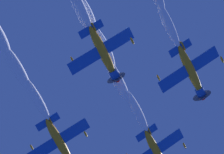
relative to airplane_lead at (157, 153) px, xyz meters
The scene contains 4 objects.
airplane_lead is the anchor object (origin of this frame).
airplane_left_wingman 14.03m from the airplane_lead, ahead, with size 8.41×8.42×3.84m.
airplane_right_wingman 13.35m from the airplane_lead, 100.90° to the left, with size 8.27×8.46×4.28m.
airplane_slot_tail 17.44m from the airplane_lead, 57.28° to the left, with size 8.28×8.41×4.19m.
Camera 1 is at (3.82, 33.54, 1.59)m, focal length 79.04 mm.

